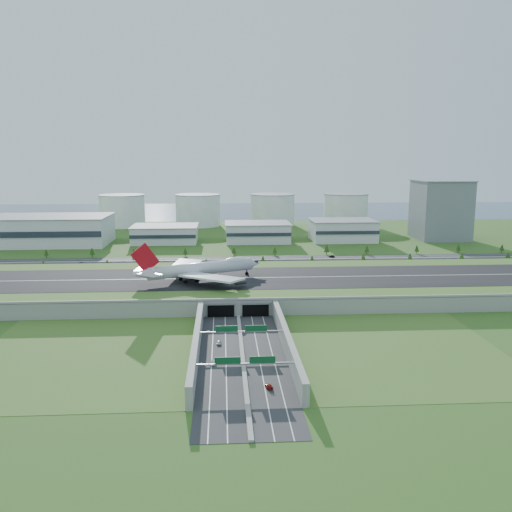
{
  "coord_description": "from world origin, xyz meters",
  "views": [
    {
      "loc": [
        -7.22,
        -306.83,
        77.53
      ],
      "look_at": [
        14.04,
        35.0,
        14.64
      ],
      "focal_mm": 38.0,
      "sensor_mm": 36.0,
      "label": 1
    }
  ],
  "objects": [
    {
      "name": "hangar_mid_c",
      "position": [
        105.0,
        190.0,
        9.5
      ],
      "size": [
        58.0,
        42.0,
        19.0
      ],
      "primitive_type": "cube",
      "color": "silver",
      "rests_on": "ground"
    },
    {
      "name": "fuel_tank_d",
      "position": [
        135.0,
        310.0,
        17.5
      ],
      "size": [
        50.0,
        50.0,
        35.0
      ],
      "primitive_type": "cylinder",
      "color": "silver",
      "rests_on": "ground"
    },
    {
      "name": "north_expressway",
      "position": [
        0.0,
        95.0,
        0.06
      ],
      "size": [
        560.0,
        36.0,
        0.12
      ],
      "primitive_type": "cube",
      "color": "#28282B",
      "rests_on": "ground"
    },
    {
      "name": "car_3",
      "position": [
        7.9,
        -134.7,
        0.8
      ],
      "size": [
        3.03,
        4.99,
        1.35
      ],
      "primitive_type": "imported",
      "rotation": [
        0.0,
        0.0,
        3.4
      ],
      "color": "maroon",
      "rests_on": "ground"
    },
    {
      "name": "fuel_tank_c",
      "position": [
        50.0,
        310.0,
        17.5
      ],
      "size": [
        50.0,
        50.0,
        35.0
      ],
      "primitive_type": "cylinder",
      "color": "silver",
      "rests_on": "ground"
    },
    {
      "name": "hangar_mid_a",
      "position": [
        -60.0,
        190.0,
        7.5
      ],
      "size": [
        58.0,
        42.0,
        15.0
      ],
      "primitive_type": "cube",
      "color": "silver",
      "rests_on": "ground"
    },
    {
      "name": "car_2",
      "position": [
        8.73,
        -70.2,
        0.9
      ],
      "size": [
        3.75,
        6.06,
        1.57
      ],
      "primitive_type": "imported",
      "rotation": [
        0.0,
        0.0,
        3.36
      ],
      "color": "#0C0D3D",
      "rests_on": "ground"
    },
    {
      "name": "hangar_mid_b",
      "position": [
        25.0,
        190.0,
        8.5
      ],
      "size": [
        58.0,
        42.0,
        17.0
      ],
      "primitive_type": "cube",
      "color": "silver",
      "rests_on": "ground"
    },
    {
      "name": "hangar_west",
      "position": [
        -170.0,
        185.0,
        12.5
      ],
      "size": [
        120.0,
        60.0,
        25.0
      ],
      "primitive_type": "cube",
      "color": "silver",
      "rests_on": "ground"
    },
    {
      "name": "car_5",
      "position": [
        77.97,
        105.23,
        0.87
      ],
      "size": [
        4.82,
        3.33,
        1.5
      ],
      "primitive_type": "imported",
      "rotation": [
        0.0,
        0.0,
        -1.15
      ],
      "color": "black",
      "rests_on": "ground"
    },
    {
      "name": "car_6",
      "position": [
        205.1,
        88.52,
        0.85
      ],
      "size": [
        5.64,
        3.48,
        1.46
      ],
      "primitive_type": "imported",
      "rotation": [
        0.0,
        0.0,
        1.78
      ],
      "color": "#B2B3B7",
      "rests_on": "ground"
    },
    {
      "name": "tree_row",
      "position": [
        29.24,
        93.25,
        4.57
      ],
      "size": [
        498.77,
        48.5,
        8.2
      ],
      "color": "#3D2819",
      "rests_on": "ground"
    },
    {
      "name": "car_7",
      "position": [
        -58.87,
        102.4,
        0.92
      ],
      "size": [
        5.94,
        3.68,
        1.61
      ],
      "primitive_type": "imported",
      "rotation": [
        0.0,
        0.0,
        -1.85
      ],
      "color": "white",
      "rests_on": "ground"
    },
    {
      "name": "sign_gantry_near",
      "position": [
        0.0,
        -95.04,
        6.95
      ],
      "size": [
        38.7,
        0.7,
        9.8
      ],
      "color": "gray",
      "rests_on": "ground"
    },
    {
      "name": "car_4",
      "position": [
        -110.45,
        89.56,
        0.94
      ],
      "size": [
        5.17,
        3.46,
        1.64
      ],
      "primitive_type": "imported",
      "rotation": [
        0.0,
        0.0,
        1.22
      ],
      "color": "slate",
      "rests_on": "ground"
    },
    {
      "name": "boeing_747",
      "position": [
        -20.09,
        -3.79,
        14.87
      ],
      "size": [
        73.47,
        67.78,
        24.36
      ],
      "rotation": [
        0.0,
        0.0,
        0.43
      ],
      "color": "silver",
      "rests_on": "airfield_deck"
    },
    {
      "name": "fuel_tank_b",
      "position": [
        -35.0,
        310.0,
        17.5
      ],
      "size": [
        50.0,
        50.0,
        35.0
      ],
      "primitive_type": "cylinder",
      "color": "silver",
      "rests_on": "ground"
    },
    {
      "name": "car_1",
      "position": [
        -11.38,
        -112.31,
        0.81
      ],
      "size": [
        2.36,
        4.38,
        1.37
      ],
      "primitive_type": "imported",
      "rotation": [
        0.0,
        0.0,
        -0.23
      ],
      "color": "white",
      "rests_on": "ground"
    },
    {
      "name": "ground",
      "position": [
        0.0,
        0.0,
        0.0
      ],
      "size": [
        1200.0,
        1200.0,
        0.0
      ],
      "primitive_type": "plane",
      "color": "#2F561B",
      "rests_on": "ground"
    },
    {
      "name": "fuel_tank_a",
      "position": [
        -120.0,
        310.0,
        17.5
      ],
      "size": [
        50.0,
        50.0,
        35.0
      ],
      "primitive_type": "cylinder",
      "color": "silver",
      "rests_on": "ground"
    },
    {
      "name": "car_0",
      "position": [
        -9.3,
        -89.72,
        0.86
      ],
      "size": [
        2.05,
        4.48,
        1.49
      ],
      "primitive_type": "imported",
      "rotation": [
        0.0,
        0.0,
        -0.07
      ],
      "color": "silver",
      "rests_on": "ground"
    },
    {
      "name": "office_tower",
      "position": [
        200.0,
        195.0,
        27.5
      ],
      "size": [
        46.0,
        46.0,
        55.0
      ],
      "primitive_type": "cube",
      "color": "slate",
      "rests_on": "ground"
    },
    {
      "name": "airfield_deck",
      "position": [
        0.0,
        -0.09,
        4.12
      ],
      "size": [
        520.0,
        100.0,
        9.2
      ],
      "color": "gray",
      "rests_on": "ground"
    },
    {
      "name": "underpass_road",
      "position": [
        0.0,
        -99.42,
        3.43
      ],
      "size": [
        38.8,
        120.4,
        8.0
      ],
      "color": "#28282B",
      "rests_on": "ground"
    },
    {
      "name": "sign_gantry_far",
      "position": [
        0.0,
        -130.04,
        6.95
      ],
      "size": [
        38.7,
        0.7,
        9.8
      ],
      "color": "gray",
      "rests_on": "ground"
    },
    {
      "name": "bay_water",
      "position": [
        0.0,
        480.0,
        0.03
      ],
      "size": [
        1200.0,
        260.0,
        0.06
      ],
      "primitive_type": "cube",
      "color": "#374E6A",
      "rests_on": "ground"
    }
  ]
}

